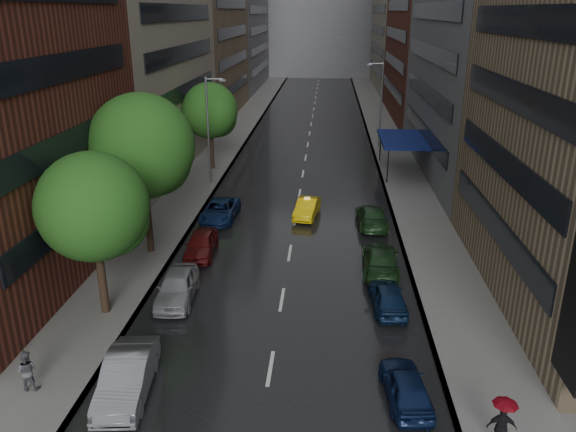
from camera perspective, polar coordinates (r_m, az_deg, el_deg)
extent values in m
cube|color=black|center=(67.42, 2.16, 8.04)|extent=(14.00, 140.00, 0.01)
cube|color=gray|center=(68.29, -5.49, 8.18)|extent=(4.00, 140.00, 0.15)
cube|color=gray|center=(67.72, 9.86, 7.87)|extent=(4.00, 140.00, 0.15)
cube|color=#937A5B|center=(81.76, -8.46, 17.76)|extent=(8.00, 28.00, 22.00)
cube|color=slate|center=(53.49, 18.78, 16.83)|extent=(8.00, 28.00, 24.00)
cube|color=gray|center=(110.62, 11.40, 19.74)|extent=(8.00, 32.00, 28.00)
cube|color=slate|center=(133.90, 3.36, 20.95)|extent=(40.00, 14.00, 32.00)
cylinder|color=#382619|center=(28.72, -18.44, -5.49)|extent=(0.40, 0.40, 4.53)
sphere|color=#1E5116|center=(27.48, -19.21, 0.91)|extent=(5.17, 5.17, 5.17)
cylinder|color=#382619|center=(35.03, -14.07, 0.41)|extent=(0.40, 0.40, 5.41)
sphere|color=#1E5116|center=(33.92, -14.65, 6.88)|extent=(6.19, 6.19, 6.19)
cylinder|color=#382619|center=(53.21, -7.77, 7.02)|extent=(0.40, 0.40, 4.46)
sphere|color=#1E5116|center=(52.56, -7.94, 10.57)|extent=(5.10, 5.10, 5.10)
imported|color=yellow|center=(40.83, 1.94, 0.83)|extent=(1.98, 4.21, 1.33)
imported|color=slate|center=(23.57, -16.02, -15.39)|extent=(2.17, 4.99, 1.60)
imported|color=gray|center=(29.75, -11.20, -7.05)|extent=(2.10, 4.67, 1.56)
imported|color=#501010|center=(34.81, -8.82, -2.82)|extent=(1.89, 4.37, 1.47)
imported|color=#10224B|center=(40.54, -6.92, 0.57)|extent=(2.46, 5.03, 1.38)
imported|color=#0D1B3F|center=(22.91, 11.89, -16.55)|extent=(1.96, 4.04, 1.33)
imported|color=#0D1E3C|center=(28.87, 10.13, -8.07)|extent=(1.87, 4.11, 1.37)
imported|color=#1A3A1B|center=(32.75, 9.41, -4.39)|extent=(2.26, 5.10, 1.46)
imported|color=#1C3D1C|center=(39.47, 8.53, -0.01)|extent=(2.20, 5.02, 1.44)
imported|color=#515156|center=(24.88, -25.00, -14.04)|extent=(0.88, 0.72, 1.68)
imported|color=black|center=(24.46, -25.28, -12.46)|extent=(0.96, 0.98, 0.88)
imported|color=black|center=(21.45, 20.88, -19.44)|extent=(1.01, 0.49, 1.67)
imported|color=maroon|center=(20.96, 21.17, -17.70)|extent=(0.82, 0.82, 0.72)
cylinder|color=gray|center=(47.91, -8.11, 8.50)|extent=(0.18, 0.18, 9.00)
cube|color=gray|center=(46.97, -6.65, 13.53)|extent=(0.50, 0.22, 0.16)
cylinder|color=gray|center=(61.88, 9.42, 11.06)|extent=(0.18, 0.18, 9.00)
cube|color=gray|center=(61.26, 8.30, 14.99)|extent=(0.50, 0.22, 0.16)
cube|color=navy|center=(52.51, 11.56, 7.65)|extent=(4.00, 8.00, 0.25)
cylinder|color=black|center=(49.00, 10.10, 5.04)|extent=(0.12, 0.12, 3.00)
cylinder|color=black|center=(56.34, 9.37, 7.06)|extent=(0.12, 0.12, 3.00)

